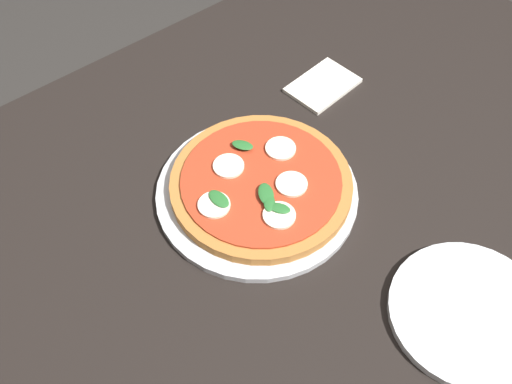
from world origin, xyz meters
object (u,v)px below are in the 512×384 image
Objects in this scene: napkin at (323,85)px; dining_table at (274,241)px; plate_white at (469,313)px; pizza at (261,184)px; serving_tray at (256,193)px.

dining_table is at bearing 33.05° from napkin.
plate_white is 1.80× the size of napkin.
dining_table is 0.12m from pizza.
serving_tray is at bearing -74.40° from plate_white.
napkin is (-0.16, -0.49, -0.00)m from plate_white.
serving_tray is at bearing -87.64° from dining_table.
napkin is (-0.26, -0.17, 0.09)m from dining_table.
serving_tray is 0.02m from pizza.
plate_white is (-0.09, 0.36, -0.02)m from pizza.
napkin is at bearing -154.28° from pizza.
pizza is at bearing -177.48° from serving_tray.
pizza is at bearing -76.03° from plate_white.
pizza is (-0.01, -0.00, 0.02)m from serving_tray.
serving_tray is at bearing 2.52° from pizza.
napkin is (-0.27, -0.12, -0.00)m from serving_tray.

